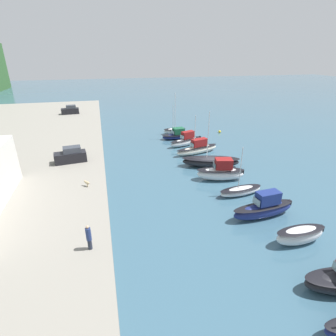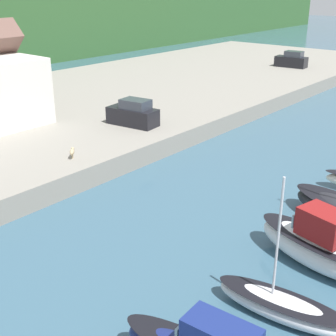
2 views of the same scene
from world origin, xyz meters
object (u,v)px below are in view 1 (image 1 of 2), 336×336
object	(u,v)px
moored_boat_8	(187,140)
dog_on_quay	(87,183)
moored_boat_6	(211,161)
moored_boat_7	(197,148)
moored_boat_4	(241,191)
parked_car_2	(71,156)
parked_car_0	(70,110)
moored_boat_2	(300,235)
moored_boat_3	(264,208)
moored_boat_9	(177,135)
person_on_quay	(89,237)
moored_boat_10	(175,131)
mooring_buoy_0	(220,132)
moored_boat_5	(221,172)

from	to	relation	value
moored_boat_8	dog_on_quay	world-z (taller)	moored_boat_8
moored_boat_6	moored_boat_7	bearing A→B (deg)	16.19
moored_boat_4	parked_car_2	world-z (taller)	moored_boat_4
parked_car_0	dog_on_quay	world-z (taller)	parked_car_0
moored_boat_2	moored_boat_3	xyz separation A→B (m)	(4.39, 0.72, 0.18)
moored_boat_9	moored_boat_6	bearing A→B (deg)	-179.59
moored_boat_9	dog_on_quay	distance (m)	25.65
moored_boat_9	dog_on_quay	bearing A→B (deg)	137.09
moored_boat_2	moored_boat_9	bearing A→B (deg)	2.06
moored_boat_4	moored_boat_8	world-z (taller)	moored_boat_4
moored_boat_3	person_on_quay	xyz separation A→B (m)	(-2.41, 16.82, 1.54)
dog_on_quay	moored_boat_6	bearing A→B (deg)	-27.05
moored_boat_6	person_on_quay	xyz separation A→B (m)	(-15.97, 16.82, 1.79)
moored_boat_7	moored_boat_10	distance (m)	12.39
parked_car_0	person_on_quay	world-z (taller)	parked_car_0
moored_boat_7	dog_on_quay	world-z (taller)	moored_boat_7
moored_boat_10	moored_boat_6	bearing A→B (deg)	-179.94
moored_boat_10	mooring_buoy_0	size ratio (longest dim) A/B	11.12
moored_boat_2	moored_boat_5	bearing A→B (deg)	4.38
moored_boat_4	moored_boat_7	world-z (taller)	moored_boat_7
moored_boat_5	dog_on_quay	size ratio (longest dim) A/B	8.31
moored_boat_6	mooring_buoy_0	distance (m)	18.72
parked_car_0	dog_on_quay	bearing A→B (deg)	-178.38
parked_car_2	person_on_quay	distance (m)	19.35
moored_boat_3	moored_boat_4	size ratio (longest dim) A/B	1.16
moored_boat_2	moored_boat_7	size ratio (longest dim) A/B	0.59
moored_boat_2	moored_boat_8	xyz separation A→B (m)	(28.17, 1.11, 0.08)
dog_on_quay	moored_boat_4	bearing A→B (deg)	-55.68
parked_car_0	moored_boat_9	bearing A→B (deg)	-141.46
moored_boat_8	moored_boat_4	bearing A→B (deg)	161.66
moored_boat_6	moored_boat_7	size ratio (longest dim) A/B	1.10
moored_boat_4	mooring_buoy_0	world-z (taller)	moored_boat_4
moored_boat_10	dog_on_quay	world-z (taller)	moored_boat_10
moored_boat_2	moored_boat_10	world-z (taller)	moored_boat_10
moored_boat_3	moored_boat_9	world-z (taller)	moored_boat_9
person_on_quay	dog_on_quay	xyz separation A→B (m)	(10.93, 0.50, -0.64)
person_on_quay	moored_boat_5	bearing A→B (deg)	-54.88
moored_boat_4	mooring_buoy_0	size ratio (longest dim) A/B	11.30
moored_boat_3	moored_boat_5	size ratio (longest dim) A/B	1.07
moored_boat_3	parked_car_0	distance (m)	55.33
moored_boat_4	moored_boat_10	xyz separation A→B (m)	(26.94, 0.48, 0.11)
moored_boat_8	person_on_quay	xyz separation A→B (m)	(-26.18, 16.42, 1.64)
moored_boat_7	person_on_quay	size ratio (longest dim) A/B	3.76
moored_boat_5	dog_on_quay	distance (m)	16.87
moored_boat_2	moored_boat_8	bearing A→B (deg)	1.55
moored_boat_2	moored_boat_10	xyz separation A→B (m)	(36.03, 1.15, -0.20)
moored_boat_5	moored_boat_10	xyz separation A→B (m)	(22.56, -0.05, -0.44)
moored_boat_10	dog_on_quay	bearing A→B (deg)	142.56
moored_boat_4	moored_boat_5	world-z (taller)	moored_boat_4
moored_boat_2	person_on_quay	bearing A→B (deg)	82.82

